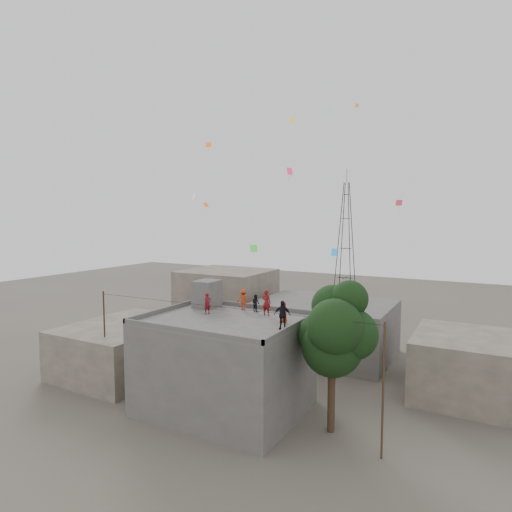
{
  "coord_description": "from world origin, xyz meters",
  "views": [
    {
      "loc": [
        15.01,
        -23.17,
        12.74
      ],
      "look_at": [
        1.81,
        1.04,
        10.26
      ],
      "focal_mm": 30.0,
      "sensor_mm": 36.0,
      "label": 1
    }
  ],
  "objects": [
    {
      "name": "person_red_child",
      "position": [
        -1.81,
        0.69,
        6.83
      ],
      "size": [
        0.52,
        0.63,
        1.47
      ],
      "primitive_type": "imported",
      "rotation": [
        0.0,
        0.0,
        1.2
      ],
      "color": "maroon",
      "rests_on": "main_building"
    },
    {
      "name": "person_dark_adult",
      "position": [
        4.4,
        -0.44,
        6.96
      ],
      "size": [
        1.07,
        0.6,
        1.73
      ],
      "primitive_type": "imported",
      "rotation": [
        0.0,
        0.0,
        0.18
      ],
      "color": "black",
      "rests_on": "main_building"
    },
    {
      "name": "neighbor_east",
      "position": [
        14.0,
        10.0,
        2.2
      ],
      "size": [
        7.0,
        8.0,
        4.4
      ],
      "primitive_type": "cube",
      "color": "#5B5348",
      "rests_on": "ground"
    },
    {
      "name": "neighbor_north",
      "position": [
        2.0,
        14.0,
        2.5
      ],
      "size": [
        12.0,
        9.0,
        5.0
      ],
      "primitive_type": "cube",
      "color": "#54524F",
      "rests_on": "ground"
    },
    {
      "name": "parapet",
      "position": [
        0.0,
        0.0,
        6.25
      ],
      "size": [
        10.0,
        8.0,
        0.3
      ],
      "color": "#54524F",
      "rests_on": "main_building"
    },
    {
      "name": "neighbor_west",
      "position": [
        -11.0,
        2.0,
        2.0
      ],
      "size": [
        8.0,
        10.0,
        4.0
      ],
      "primitive_type": "cube",
      "color": "#5B5348",
      "rests_on": "ground"
    },
    {
      "name": "person_red_adult",
      "position": [
        1.9,
        2.34,
        6.97
      ],
      "size": [
        0.64,
        0.43,
        1.75
      ],
      "primitive_type": "imported",
      "rotation": [
        0.0,
        0.0,
        3.13
      ],
      "color": "maroon",
      "rests_on": "main_building"
    },
    {
      "name": "transmission_tower",
      "position": [
        -4.0,
        40.0,
        9.07
      ],
      "size": [
        2.97,
        2.97,
        20.01
      ],
      "color": "black",
      "rests_on": "ground"
    },
    {
      "name": "ground",
      "position": [
        0.0,
        0.0,
        0.0
      ],
      "size": [
        140.0,
        140.0,
        0.0
      ],
      "primitive_type": "plane",
      "color": "#4F4841",
      "rests_on": "ground"
    },
    {
      "name": "person_orange_adult",
      "position": [
        -0.33,
        3.06,
        6.85
      ],
      "size": [
        1.1,
        0.86,
        1.5
      ],
      "primitive_type": "imported",
      "rotation": [
        0.0,
        0.0,
        -2.79
      ],
      "color": "#B83615",
      "rests_on": "main_building"
    },
    {
      "name": "stair_head_box",
      "position": [
        -3.2,
        2.6,
        7.1
      ],
      "size": [
        1.6,
        1.8,
        2.0
      ],
      "primitive_type": "cube",
      "color": "#54524F",
      "rests_on": "main_building"
    },
    {
      "name": "person_orange_child",
      "position": [
        3.76,
        1.09,
        6.77
      ],
      "size": [
        0.77,
        0.65,
        1.33
      ],
      "primitive_type": "imported",
      "rotation": [
        0.0,
        0.0,
        -0.41
      ],
      "color": "#A93313",
      "rests_on": "main_building"
    },
    {
      "name": "kites",
      "position": [
        0.37,
        8.51,
        15.63
      ],
      "size": [
        18.57,
        15.8,
        12.93
      ],
      "color": "#DA5D16",
      "rests_on": "ground"
    },
    {
      "name": "person_dark_child",
      "position": [
        0.73,
        2.97,
        6.72
      ],
      "size": [
        0.72,
        0.64,
        1.23
      ],
      "primitive_type": "imported",
      "rotation": [
        0.0,
        0.0,
        2.8
      ],
      "color": "black",
      "rests_on": "main_building"
    },
    {
      "name": "main_building",
      "position": [
        0.0,
        0.0,
        3.05
      ],
      "size": [
        10.0,
        8.0,
        6.1
      ],
      "color": "#54524F",
      "rests_on": "ground"
    },
    {
      "name": "utility_line",
      "position": [
        0.5,
        -1.25,
        3.83
      ],
      "size": [
        20.12,
        0.62,
        7.4
      ],
      "color": "black",
      "rests_on": "ground"
    },
    {
      "name": "neighbor_northwest",
      "position": [
        -10.0,
        16.0,
        3.5
      ],
      "size": [
        9.0,
        8.0,
        7.0
      ],
      "primitive_type": "cube",
      "color": "#5B5348",
      "rests_on": "ground"
    },
    {
      "name": "tree",
      "position": [
        7.37,
        0.6,
        6.1
      ],
      "size": [
        4.9,
        4.6,
        9.1
      ],
      "color": "black",
      "rests_on": "ground"
    }
  ]
}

